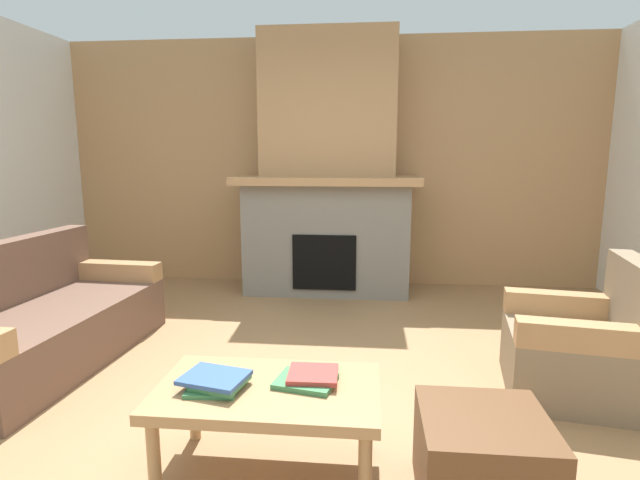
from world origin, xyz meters
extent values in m
plane|color=#9E754C|center=(0.00, 0.00, 0.00)|extent=(9.00, 9.00, 0.00)
cube|color=tan|center=(0.00, 3.00, 1.35)|extent=(6.00, 0.12, 2.70)
cube|color=gray|center=(0.00, 2.59, 0.57)|extent=(1.70, 0.70, 1.15)
cube|color=black|center=(0.00, 2.26, 0.38)|extent=(0.64, 0.08, 0.56)
cube|color=tan|center=(0.00, 2.54, 1.19)|extent=(1.90, 0.82, 0.08)
cube|color=tan|center=(0.00, 2.69, 1.97)|extent=(1.40, 0.50, 1.47)
cube|color=brown|center=(-1.79, 0.50, 0.20)|extent=(0.95, 1.85, 0.40)
cube|color=tan|center=(-1.74, 1.32, 0.48)|extent=(0.85, 0.21, 0.15)
cube|color=#847056|center=(1.70, 0.40, 0.20)|extent=(0.87, 0.87, 0.40)
cube|color=#847056|center=(2.00, 0.35, 0.62)|extent=(0.26, 0.77, 0.45)
cube|color=tan|center=(1.75, 0.71, 0.48)|extent=(0.77, 0.26, 0.15)
cube|color=tan|center=(1.65, 0.10, 0.48)|extent=(0.77, 0.26, 0.15)
cube|color=tan|center=(0.00, -0.55, 0.41)|extent=(1.00, 0.60, 0.05)
cylinder|color=tan|center=(-0.44, -0.79, 0.19)|extent=(0.06, 0.06, 0.38)
cylinder|color=tan|center=(0.44, -0.79, 0.19)|extent=(0.06, 0.06, 0.38)
cylinder|color=tan|center=(-0.44, -0.31, 0.19)|extent=(0.06, 0.06, 0.38)
cylinder|color=tan|center=(0.44, -0.31, 0.19)|extent=(0.06, 0.06, 0.38)
cube|color=brown|center=(0.93, -0.67, 0.20)|extent=(0.52, 0.52, 0.40)
cube|color=#3D7F4C|center=(-0.23, -0.61, 0.44)|extent=(0.23, 0.20, 0.02)
cube|color=#3D7F4C|center=(-0.20, -0.60, 0.46)|extent=(0.25, 0.24, 0.02)
cube|color=#335699|center=(-0.23, -0.59, 0.48)|extent=(0.32, 0.27, 0.02)
cube|color=#3D7F4C|center=(0.17, -0.51, 0.44)|extent=(0.30, 0.26, 0.02)
cube|color=#B23833|center=(0.20, -0.48, 0.46)|extent=(0.23, 0.21, 0.02)
camera|label=1|loc=(0.44, -2.59, 1.46)|focal=27.69mm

